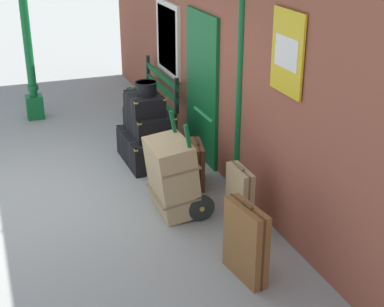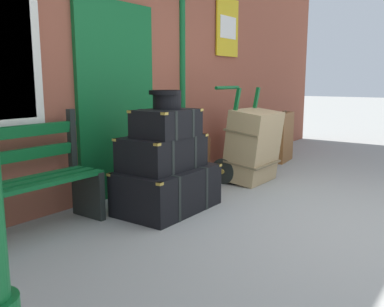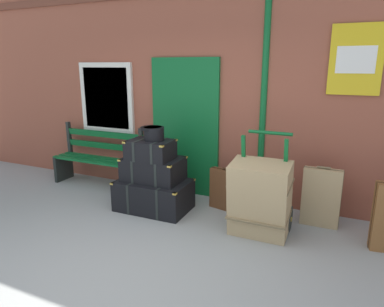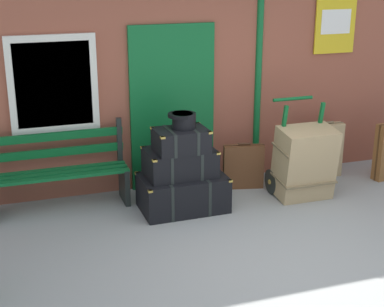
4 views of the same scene
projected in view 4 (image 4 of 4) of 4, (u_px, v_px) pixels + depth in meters
name	position (u px, v px, depth m)	size (l,w,h in m)	color
ground_plane	(285.00, 267.00, 5.70)	(60.00, 60.00, 0.00)	gray
brick_facade	(197.00, 61.00, 7.52)	(10.40, 0.35, 3.20)	brown
platform_bench	(60.00, 172.00, 6.93)	(1.60, 0.43, 1.01)	#0F5B28
steamer_trunk_base	(183.00, 193.00, 6.95)	(1.02, 0.66, 0.43)	black
steamer_trunk_middle	(180.00, 162.00, 6.86)	(0.82, 0.57, 0.33)	black
steamer_trunk_top	(181.00, 140.00, 6.72)	(0.62, 0.46, 0.27)	black
round_hatbox	(183.00, 120.00, 6.68)	(0.32, 0.29, 0.18)	black
porters_trolley	(297.00, 172.00, 7.42)	(0.71, 0.57, 1.20)	black
large_brown_trunk	(305.00, 163.00, 7.20)	(0.70, 0.54, 0.92)	tan
suitcase_oxblood	(243.00, 167.00, 7.57)	(0.53, 0.24, 0.62)	brown
suitcase_caramel	(326.00, 150.00, 7.94)	(0.47, 0.14, 0.79)	tan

